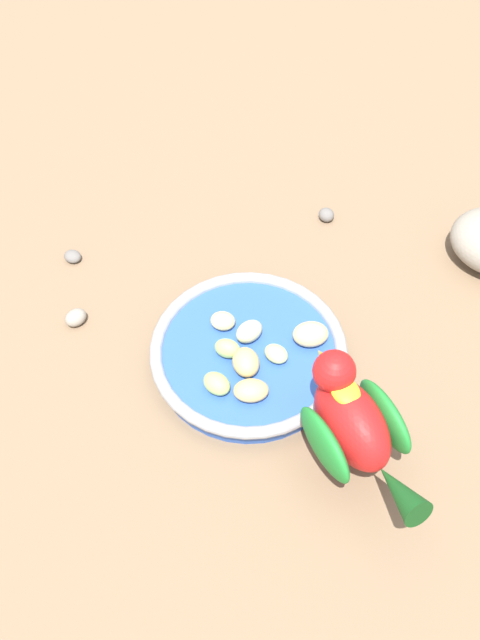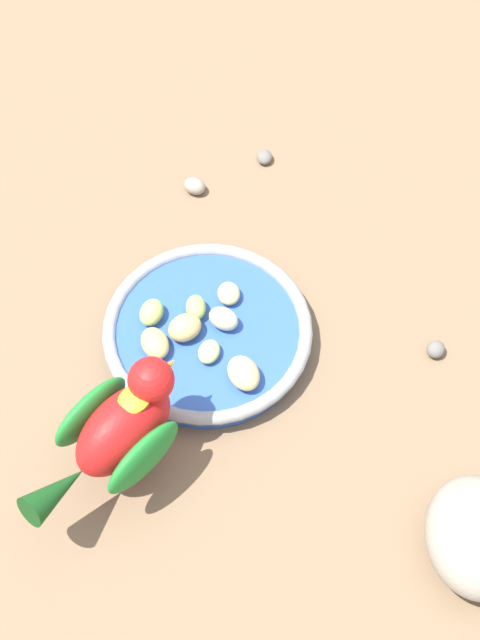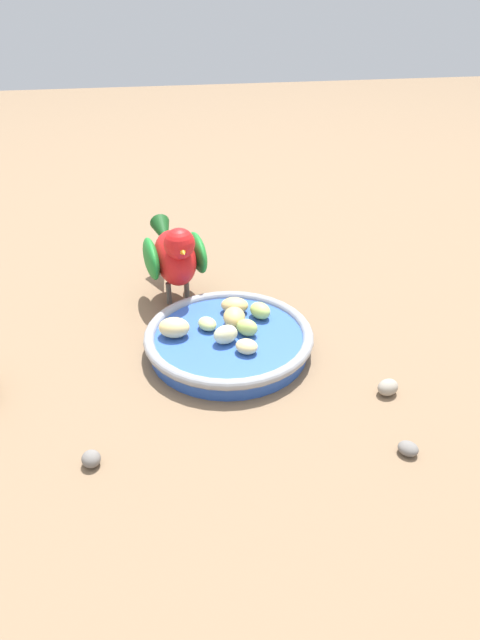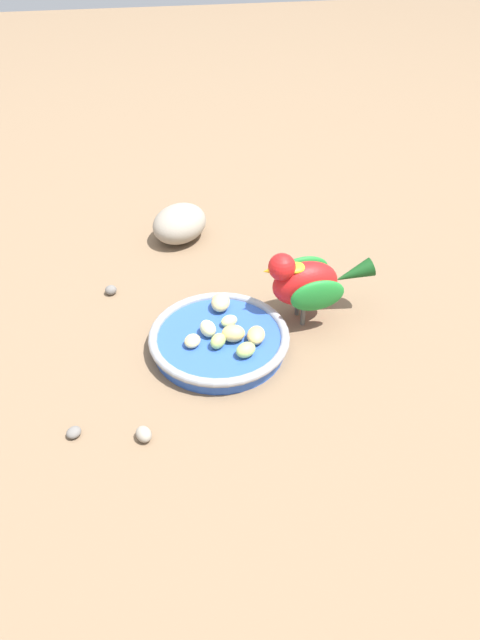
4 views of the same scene
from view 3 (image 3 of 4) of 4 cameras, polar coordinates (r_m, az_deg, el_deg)
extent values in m
plane|color=#7A6047|center=(0.65, -2.84, -2.91)|extent=(4.00, 4.00, 0.00)
cylinder|color=#2D56B7|center=(0.64, -1.19, -2.41)|extent=(0.19, 0.19, 0.02)
torus|color=#93969B|center=(0.63, -1.20, -1.58)|extent=(0.20, 0.20, 0.01)
ellipsoid|color=tan|center=(0.64, -0.62, 0.27)|extent=(0.03, 0.04, 0.02)
ellipsoid|color=#E5C67F|center=(0.60, 0.71, -2.82)|extent=(0.03, 0.03, 0.02)
ellipsoid|color=beige|center=(0.61, -1.53, -1.54)|extent=(0.03, 0.03, 0.02)
ellipsoid|color=#C6D17A|center=(0.64, -3.48, -0.41)|extent=(0.03, 0.03, 0.01)
ellipsoid|color=#B2CC66|center=(0.63, 0.76, -0.80)|extent=(0.03, 0.03, 0.02)
ellipsoid|color=tan|center=(0.67, -0.57, 1.56)|extent=(0.04, 0.03, 0.02)
ellipsoid|color=#E5C67F|center=(0.63, -6.97, -0.93)|extent=(0.04, 0.04, 0.02)
ellipsoid|color=#B2CC66|center=(0.66, 2.15, 1.01)|extent=(0.03, 0.04, 0.02)
cylinder|color=#59544C|center=(0.74, -5.65, 3.12)|extent=(0.01, 0.01, 0.03)
cylinder|color=#59544C|center=(0.74, -7.54, 2.82)|extent=(0.01, 0.01, 0.03)
ellipsoid|color=red|center=(0.72, -6.91, 6.58)|extent=(0.07, 0.10, 0.07)
ellipsoid|color=#1E7F2D|center=(0.73, -4.70, 7.14)|extent=(0.03, 0.08, 0.05)
ellipsoid|color=#1E7F2D|center=(0.72, -9.39, 6.45)|extent=(0.03, 0.08, 0.05)
cone|color=#144719|center=(0.79, -8.09, 9.02)|extent=(0.04, 0.07, 0.04)
sphere|color=red|center=(0.67, -6.45, 8.04)|extent=(0.04, 0.04, 0.04)
cone|color=orange|center=(0.66, -6.08, 7.19)|extent=(0.02, 0.02, 0.01)
ellipsoid|color=yellow|center=(0.69, -6.77, 8.28)|extent=(0.03, 0.03, 0.01)
ellipsoid|color=slate|center=(0.52, -15.49, -13.99)|extent=(0.02, 0.02, 0.01)
ellipsoid|color=gray|center=(0.60, 15.40, -6.89)|extent=(0.03, 0.03, 0.02)
ellipsoid|color=slate|center=(0.54, 17.39, -12.87)|extent=(0.03, 0.03, 0.01)
camera|label=1|loc=(1.09, 6.63, 52.86)|focal=49.93mm
camera|label=2|loc=(0.94, -46.45, 51.26)|focal=52.82mm
camera|label=4|loc=(0.91, 60.11, 33.61)|focal=35.34mm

